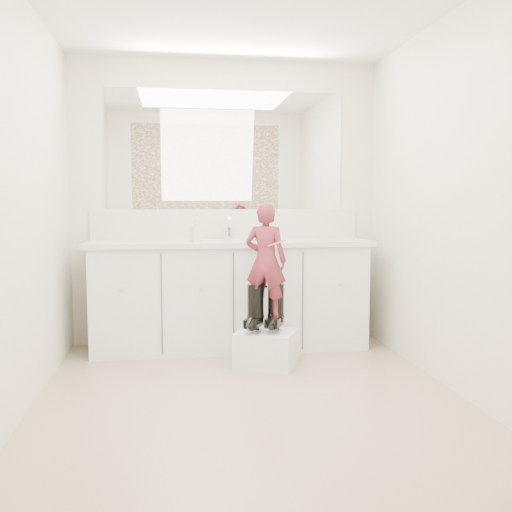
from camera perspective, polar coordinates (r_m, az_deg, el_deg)
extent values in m
plane|color=#91785F|center=(3.63, -0.63, -13.93)|extent=(3.00, 3.00, 0.00)
plane|color=beige|center=(4.92, -2.98, 5.38)|extent=(2.60, 0.00, 2.60)
plane|color=beige|center=(1.95, 5.23, 5.31)|extent=(2.60, 0.00, 2.60)
plane|color=beige|center=(3.50, -22.34, 4.97)|extent=(0.00, 3.00, 3.00)
plane|color=beige|center=(3.82, 19.13, 5.08)|extent=(0.00, 3.00, 3.00)
cube|color=silver|center=(4.71, -2.62, -4.10)|extent=(2.20, 0.55, 0.85)
cube|color=beige|center=(4.64, -2.63, 1.30)|extent=(2.28, 0.58, 0.04)
cube|color=beige|center=(4.91, -2.95, 3.22)|extent=(2.28, 0.03, 0.25)
cube|color=white|center=(4.92, -2.99, 10.51)|extent=(2.00, 0.02, 1.00)
cube|color=#472819|center=(2.01, 5.28, 18.25)|extent=(2.00, 0.01, 1.20)
cylinder|color=silver|center=(4.80, -2.82, 2.28)|extent=(0.08, 0.08, 0.10)
imported|color=#BFAE99|center=(4.64, -0.29, 2.10)|extent=(0.12, 0.12, 0.09)
imported|color=beige|center=(4.58, -6.08, 2.55)|extent=(0.10, 0.10, 0.17)
cube|color=silver|center=(4.22, 1.02, -9.29)|extent=(0.52, 0.49, 0.26)
imported|color=#A8334E|center=(4.12, 0.99, -0.46)|extent=(0.36, 0.31, 0.83)
cylinder|color=#D15189|center=(4.04, 2.15, 1.32)|extent=(0.13, 0.07, 0.06)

